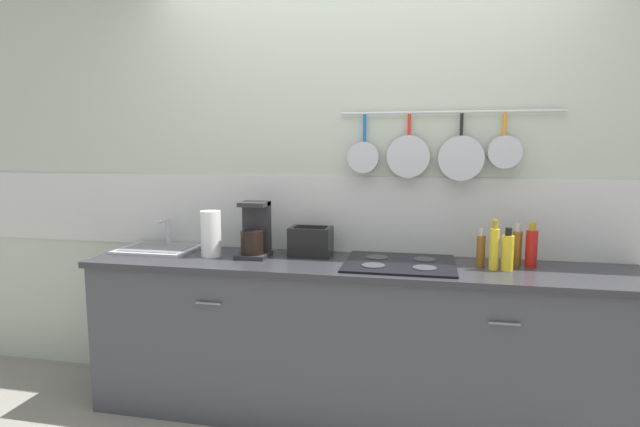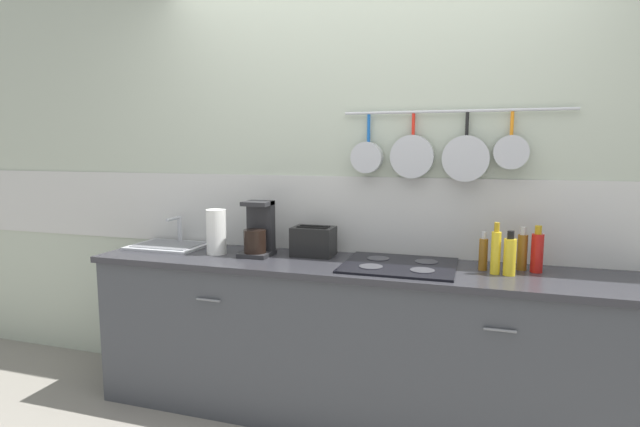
% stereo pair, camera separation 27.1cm
% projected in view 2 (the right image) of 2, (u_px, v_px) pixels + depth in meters
% --- Properties ---
extents(ground_plane, '(12.00, 12.00, 0.00)m').
position_uv_depth(ground_plane, '(353.00, 418.00, 2.80)').
color(ground_plane, gray).
extents(wall_back, '(7.20, 0.16, 2.60)m').
position_uv_depth(wall_back, '(369.00, 188.00, 2.94)').
color(wall_back, '#B2BCA8').
rests_on(wall_back, ground_plane).
extents(cabinet_base, '(2.95, 0.55, 0.85)m').
position_uv_depth(cabinet_base, '(354.00, 346.00, 2.74)').
color(cabinet_base, '#3F4247').
rests_on(cabinet_base, ground_plane).
extents(countertop, '(2.99, 0.57, 0.03)m').
position_uv_depth(countertop, '(355.00, 267.00, 2.69)').
color(countertop, '#2D2D33').
rests_on(countertop, cabinet_base).
extents(sink_basin, '(0.45, 0.34, 0.18)m').
position_uv_depth(sink_basin, '(169.00, 244.00, 3.15)').
color(sink_basin, '#B7BABF').
rests_on(sink_basin, countertop).
extents(paper_towel_roll, '(0.12, 0.12, 0.26)m').
position_uv_depth(paper_towel_roll, '(216.00, 232.00, 2.93)').
color(paper_towel_roll, white).
rests_on(paper_towel_roll, countertop).
extents(coffee_maker, '(0.17, 0.19, 0.32)m').
position_uv_depth(coffee_maker, '(258.00, 233.00, 2.90)').
color(coffee_maker, '#262628').
rests_on(coffee_maker, countertop).
extents(toaster, '(0.25, 0.17, 0.17)m').
position_uv_depth(toaster, '(313.00, 241.00, 2.89)').
color(toaster, black).
rests_on(toaster, countertop).
extents(cooktop, '(0.58, 0.50, 0.01)m').
position_uv_depth(cooktop, '(399.00, 265.00, 2.63)').
color(cooktop, black).
rests_on(cooktop, countertop).
extents(bottle_hot_sauce, '(0.04, 0.04, 0.20)m').
position_uv_depth(bottle_hot_sauce, '(483.00, 253.00, 2.54)').
color(bottle_hot_sauce, '#8C5919').
rests_on(bottle_hot_sauce, countertop).
extents(bottle_cooking_wine, '(0.05, 0.05, 0.26)m').
position_uv_depth(bottle_cooking_wine, '(496.00, 251.00, 2.46)').
color(bottle_cooking_wine, yellow).
rests_on(bottle_cooking_wine, countertop).
extents(bottle_dish_soap, '(0.06, 0.06, 0.22)m').
position_uv_depth(bottle_dish_soap, '(510.00, 256.00, 2.44)').
color(bottle_dish_soap, yellow).
rests_on(bottle_dish_soap, countertop).
extents(bottle_vinegar, '(0.05, 0.05, 0.22)m').
position_uv_depth(bottle_vinegar, '(522.00, 251.00, 2.54)').
color(bottle_vinegar, '#8C5919').
rests_on(bottle_vinegar, countertop).
extents(bottle_sesame_oil, '(0.06, 0.06, 0.24)m').
position_uv_depth(bottle_sesame_oil, '(537.00, 252.00, 2.50)').
color(bottle_sesame_oil, red).
rests_on(bottle_sesame_oil, countertop).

